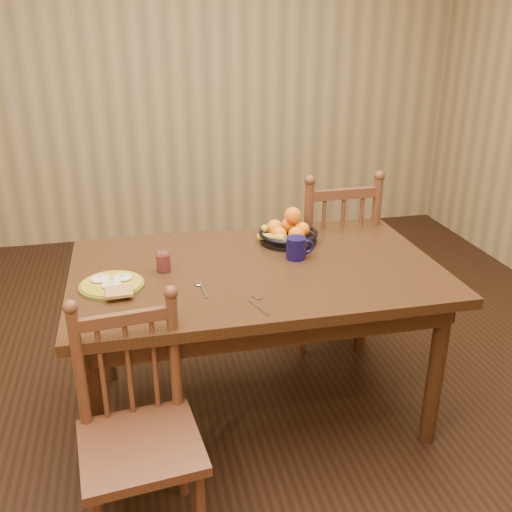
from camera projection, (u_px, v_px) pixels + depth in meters
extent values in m
cube|color=black|center=(256.00, 407.00, 2.80)|extent=(4.50, 5.00, 0.01)
cube|color=olive|center=(187.00, 73.00, 4.53)|extent=(4.50, 0.01, 2.70)
cube|color=black|center=(256.00, 271.00, 2.52)|extent=(1.60, 1.00, 0.04)
cube|color=black|center=(238.00, 251.00, 2.92)|extent=(1.40, 0.04, 0.10)
cube|color=black|center=(280.00, 333.00, 2.17)|extent=(1.40, 0.04, 0.10)
cube|color=black|center=(405.00, 271.00, 2.69)|extent=(0.04, 0.84, 0.10)
cube|color=black|center=(89.00, 302.00, 2.40)|extent=(0.04, 0.84, 0.10)
cylinder|color=black|center=(99.00, 420.00, 2.16)|extent=(0.07, 0.07, 0.70)
cylinder|color=black|center=(435.00, 373.00, 2.44)|extent=(0.07, 0.07, 0.70)
cylinder|color=black|center=(104.00, 319.00, 2.88)|extent=(0.07, 0.07, 0.70)
cylinder|color=black|center=(363.00, 292.00, 3.16)|extent=(0.07, 0.07, 0.70)
cube|color=#4B2616|center=(326.00, 261.00, 3.27)|extent=(0.47, 0.44, 0.04)
cylinder|color=#4B2616|center=(343.00, 284.00, 3.56)|extent=(0.04, 0.04, 0.45)
cylinder|color=#4B2616|center=(286.00, 290.00, 3.48)|extent=(0.04, 0.04, 0.45)
cylinder|color=#4B2616|center=(366.00, 310.00, 3.24)|extent=(0.04, 0.04, 0.45)
cylinder|color=#4B2616|center=(303.00, 317.00, 3.16)|extent=(0.04, 0.04, 0.45)
cylinder|color=#4B2616|center=(375.00, 226.00, 3.02)|extent=(0.05, 0.05, 0.54)
cylinder|color=#4B2616|center=(308.00, 231.00, 2.94)|extent=(0.05, 0.05, 0.54)
cylinder|color=#4B2616|center=(341.00, 238.00, 3.00)|extent=(0.02, 0.02, 0.42)
cube|color=#4B2616|center=(344.00, 194.00, 2.91)|extent=(0.38, 0.04, 0.05)
cube|color=#4B2616|center=(141.00, 447.00, 1.94)|extent=(0.44, 0.43, 0.04)
cylinder|color=#4B2616|center=(94.00, 475.00, 2.11)|extent=(0.03, 0.03, 0.39)
cylinder|color=#4B2616|center=(182.00, 455.00, 2.21)|extent=(0.03, 0.03, 0.39)
cylinder|color=#4B2616|center=(79.00, 369.00, 1.95)|extent=(0.04, 0.04, 0.48)
cylinder|color=#4B2616|center=(174.00, 352.00, 2.05)|extent=(0.04, 0.04, 0.48)
cylinder|color=#4B2616|center=(129.00, 371.00, 2.02)|extent=(0.02, 0.02, 0.37)
cube|color=#4B2616|center=(124.00, 319.00, 1.94)|extent=(0.33, 0.06, 0.05)
cylinder|color=#59601E|center=(112.00, 285.00, 2.32)|extent=(0.26, 0.26, 0.01)
cylinder|color=#B79017|center=(112.00, 284.00, 2.32)|extent=(0.24, 0.24, 0.01)
ellipsoid|color=silver|center=(100.00, 279.00, 2.33)|extent=(0.08, 0.08, 0.01)
cube|color=#F2E08C|center=(100.00, 276.00, 2.33)|extent=(0.02, 0.02, 0.01)
ellipsoid|color=silver|center=(123.00, 277.00, 2.35)|extent=(0.08, 0.08, 0.01)
cube|color=#F2E08C|center=(122.00, 275.00, 2.34)|extent=(0.02, 0.02, 0.01)
ellipsoid|color=silver|center=(111.00, 284.00, 2.29)|extent=(0.08, 0.08, 0.01)
cube|color=#F2E08C|center=(111.00, 282.00, 2.28)|extent=(0.02, 0.02, 0.01)
cube|color=brown|center=(119.00, 291.00, 2.22)|extent=(0.11, 0.10, 0.01)
cube|color=silver|center=(259.00, 307.00, 2.15)|extent=(0.06, 0.14, 0.00)
cube|color=silver|center=(257.00, 296.00, 2.23)|extent=(0.04, 0.05, 0.00)
cube|color=silver|center=(204.00, 291.00, 2.27)|extent=(0.02, 0.12, 0.00)
ellipsoid|color=silver|center=(198.00, 283.00, 2.34)|extent=(0.03, 0.04, 0.01)
cylinder|color=#0D0935|center=(296.00, 248.00, 2.57)|extent=(0.09, 0.09, 0.10)
torus|color=#0D0935|center=(307.00, 247.00, 2.58)|extent=(0.07, 0.03, 0.07)
cylinder|color=black|center=(296.00, 239.00, 2.55)|extent=(0.08, 0.08, 0.00)
cylinder|color=silver|center=(163.00, 261.00, 2.45)|extent=(0.06, 0.06, 0.09)
cylinder|color=maroon|center=(163.00, 263.00, 2.45)|extent=(0.05, 0.05, 0.07)
cylinder|color=black|center=(288.00, 240.00, 2.78)|extent=(0.28, 0.28, 0.02)
torus|color=black|center=(288.00, 233.00, 2.77)|extent=(0.29, 0.29, 0.02)
cylinder|color=black|center=(288.00, 241.00, 2.78)|extent=(0.10, 0.10, 0.01)
sphere|color=orange|center=(302.00, 230.00, 2.78)|extent=(0.07, 0.07, 0.07)
sphere|color=orange|center=(289.00, 225.00, 2.83)|extent=(0.08, 0.08, 0.08)
sphere|color=orange|center=(275.00, 228.00, 2.79)|extent=(0.08, 0.08, 0.08)
sphere|color=orange|center=(279.00, 234.00, 2.71)|extent=(0.07, 0.07, 0.07)
sphere|color=orange|center=(297.00, 235.00, 2.71)|extent=(0.08, 0.08, 0.08)
sphere|color=orange|center=(293.00, 215.00, 2.77)|extent=(0.08, 0.08, 0.08)
cylinder|color=yellow|center=(272.00, 237.00, 2.71)|extent=(0.10, 0.17, 0.07)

